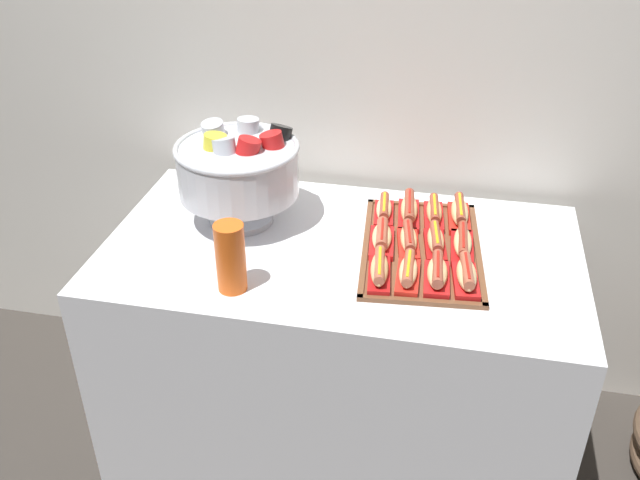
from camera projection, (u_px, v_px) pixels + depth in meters
ground_plane at (338, 439)px, 2.42m from camera, size 10.00×10.00×0.00m
back_wall at (372, 20)px, 2.14m from camera, size 6.00×0.10×2.60m
buffet_table at (339, 347)px, 2.20m from camera, size 1.35×0.76×0.78m
serving_tray at (421, 249)px, 1.99m from camera, size 0.38×0.55×0.01m
hot_dog_0 at (379, 270)px, 1.84m from camera, size 0.08×0.17×0.06m
hot_dog_1 at (408, 272)px, 1.84m from camera, size 0.06×0.16×0.06m
hot_dog_2 at (437, 274)px, 1.83m from camera, size 0.07×0.16×0.06m
hot_dog_3 at (466, 275)px, 1.82m from camera, size 0.08×0.16×0.06m
hot_dog_4 at (382, 238)px, 1.98m from camera, size 0.08×0.17×0.06m
hot_dog_5 at (409, 240)px, 1.98m from camera, size 0.08×0.17×0.06m
hot_dog_6 at (435, 241)px, 1.97m from camera, size 0.08×0.17×0.06m
hot_dog_7 at (463, 243)px, 1.96m from camera, size 0.07×0.18×0.05m
hot_dog_8 at (384, 210)px, 2.12m from camera, size 0.07×0.16×0.06m
hot_dog_9 at (409, 210)px, 2.12m from camera, size 0.08×0.19×0.06m
hot_dog_10 at (434, 213)px, 2.11m from camera, size 0.07×0.17×0.06m
hot_dog_11 at (460, 213)px, 2.10m from camera, size 0.08×0.18×0.06m
punch_bowl at (239, 167)px, 2.05m from camera, size 0.36×0.36×0.29m
cup_stack at (231, 257)px, 1.79m from camera, size 0.08×0.08×0.19m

